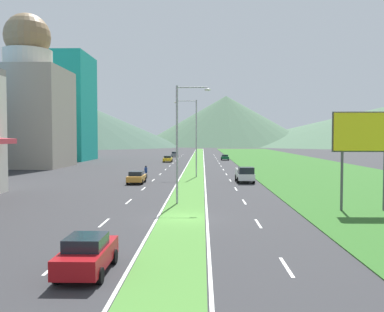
% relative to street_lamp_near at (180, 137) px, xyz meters
% --- Properties ---
extents(ground_plane, '(600.00, 600.00, 0.00)m').
position_rel_street_lamp_near_xyz_m(ground_plane, '(0.44, -6.24, -5.72)').
color(ground_plane, '#2D2D30').
extents(grass_median, '(3.20, 240.00, 0.06)m').
position_rel_street_lamp_near_xyz_m(grass_median, '(0.44, 53.76, -5.69)').
color(grass_median, '#477F33').
rests_on(grass_median, ground_plane).
extents(grass_verge_right, '(24.00, 240.00, 0.06)m').
position_rel_street_lamp_near_xyz_m(grass_verge_right, '(21.04, 53.76, -5.69)').
color(grass_verge_right, '#2D6023').
rests_on(grass_verge_right, ground_plane).
extents(lane_dash_left_1, '(0.16, 2.80, 0.01)m').
position_rel_street_lamp_near_xyz_m(lane_dash_left_1, '(-4.66, -17.07, -5.72)').
color(lane_dash_left_1, silver).
rests_on(lane_dash_left_1, ground_plane).
extents(lane_dash_left_2, '(0.16, 2.80, 0.01)m').
position_rel_street_lamp_near_xyz_m(lane_dash_left_2, '(-4.66, -7.90, -5.72)').
color(lane_dash_left_2, silver).
rests_on(lane_dash_left_2, ground_plane).
extents(lane_dash_left_3, '(0.16, 2.80, 0.01)m').
position_rel_street_lamp_near_xyz_m(lane_dash_left_3, '(-4.66, 1.27, -5.72)').
color(lane_dash_left_3, silver).
rests_on(lane_dash_left_3, ground_plane).
extents(lane_dash_left_4, '(0.16, 2.80, 0.01)m').
position_rel_street_lamp_near_xyz_m(lane_dash_left_4, '(-4.66, 10.44, -5.72)').
color(lane_dash_left_4, silver).
rests_on(lane_dash_left_4, ground_plane).
extents(lane_dash_left_5, '(0.16, 2.80, 0.01)m').
position_rel_street_lamp_near_xyz_m(lane_dash_left_5, '(-4.66, 19.61, -5.72)').
color(lane_dash_left_5, silver).
rests_on(lane_dash_left_5, ground_plane).
extents(lane_dash_left_6, '(0.16, 2.80, 0.01)m').
position_rel_street_lamp_near_xyz_m(lane_dash_left_6, '(-4.66, 28.78, -5.72)').
color(lane_dash_left_6, silver).
rests_on(lane_dash_left_6, ground_plane).
extents(lane_dash_left_7, '(0.16, 2.80, 0.01)m').
position_rel_street_lamp_near_xyz_m(lane_dash_left_7, '(-4.66, 37.94, -5.72)').
color(lane_dash_left_7, silver).
rests_on(lane_dash_left_7, ground_plane).
extents(lane_dash_left_8, '(0.16, 2.80, 0.01)m').
position_rel_street_lamp_near_xyz_m(lane_dash_left_8, '(-4.66, 47.11, -5.72)').
color(lane_dash_left_8, silver).
rests_on(lane_dash_left_8, ground_plane).
extents(lane_dash_left_9, '(0.16, 2.80, 0.01)m').
position_rel_street_lamp_near_xyz_m(lane_dash_left_9, '(-4.66, 56.28, -5.72)').
color(lane_dash_left_9, silver).
rests_on(lane_dash_left_9, ground_plane).
extents(lane_dash_left_10, '(0.16, 2.80, 0.01)m').
position_rel_street_lamp_near_xyz_m(lane_dash_left_10, '(-4.66, 65.45, -5.72)').
color(lane_dash_left_10, silver).
rests_on(lane_dash_left_10, ground_plane).
extents(lane_dash_left_11, '(0.16, 2.80, 0.01)m').
position_rel_street_lamp_near_xyz_m(lane_dash_left_11, '(-4.66, 74.62, -5.72)').
color(lane_dash_left_11, silver).
rests_on(lane_dash_left_11, ground_plane).
extents(lane_dash_left_12, '(0.16, 2.80, 0.01)m').
position_rel_street_lamp_near_xyz_m(lane_dash_left_12, '(-4.66, 83.79, -5.72)').
color(lane_dash_left_12, silver).
rests_on(lane_dash_left_12, ground_plane).
extents(lane_dash_left_13, '(0.16, 2.80, 0.01)m').
position_rel_street_lamp_near_xyz_m(lane_dash_left_13, '(-4.66, 92.96, -5.72)').
color(lane_dash_left_13, silver).
rests_on(lane_dash_left_13, ground_plane).
extents(lane_dash_left_14, '(0.16, 2.80, 0.01)m').
position_rel_street_lamp_near_xyz_m(lane_dash_left_14, '(-4.66, 102.13, -5.72)').
color(lane_dash_left_14, silver).
rests_on(lane_dash_left_14, ground_plane).
extents(lane_dash_right_1, '(0.16, 2.80, 0.01)m').
position_rel_street_lamp_near_xyz_m(lane_dash_right_1, '(5.54, -17.07, -5.72)').
color(lane_dash_right_1, silver).
rests_on(lane_dash_right_1, ground_plane).
extents(lane_dash_right_2, '(0.16, 2.80, 0.01)m').
position_rel_street_lamp_near_xyz_m(lane_dash_right_2, '(5.54, -7.90, -5.72)').
color(lane_dash_right_2, silver).
rests_on(lane_dash_right_2, ground_plane).
extents(lane_dash_right_3, '(0.16, 2.80, 0.01)m').
position_rel_street_lamp_near_xyz_m(lane_dash_right_3, '(5.54, 1.27, -5.72)').
color(lane_dash_right_3, silver).
rests_on(lane_dash_right_3, ground_plane).
extents(lane_dash_right_4, '(0.16, 2.80, 0.01)m').
position_rel_street_lamp_near_xyz_m(lane_dash_right_4, '(5.54, 10.44, -5.72)').
color(lane_dash_right_4, silver).
rests_on(lane_dash_right_4, ground_plane).
extents(lane_dash_right_5, '(0.16, 2.80, 0.01)m').
position_rel_street_lamp_near_xyz_m(lane_dash_right_5, '(5.54, 19.61, -5.72)').
color(lane_dash_right_5, silver).
rests_on(lane_dash_right_5, ground_plane).
extents(lane_dash_right_6, '(0.16, 2.80, 0.01)m').
position_rel_street_lamp_near_xyz_m(lane_dash_right_6, '(5.54, 28.78, -5.72)').
color(lane_dash_right_6, silver).
rests_on(lane_dash_right_6, ground_plane).
extents(lane_dash_right_7, '(0.16, 2.80, 0.01)m').
position_rel_street_lamp_near_xyz_m(lane_dash_right_7, '(5.54, 37.94, -5.72)').
color(lane_dash_right_7, silver).
rests_on(lane_dash_right_7, ground_plane).
extents(lane_dash_right_8, '(0.16, 2.80, 0.01)m').
position_rel_street_lamp_near_xyz_m(lane_dash_right_8, '(5.54, 47.11, -5.72)').
color(lane_dash_right_8, silver).
rests_on(lane_dash_right_8, ground_plane).
extents(lane_dash_right_9, '(0.16, 2.80, 0.01)m').
position_rel_street_lamp_near_xyz_m(lane_dash_right_9, '(5.54, 56.28, -5.72)').
color(lane_dash_right_9, silver).
rests_on(lane_dash_right_9, ground_plane).
extents(lane_dash_right_10, '(0.16, 2.80, 0.01)m').
position_rel_street_lamp_near_xyz_m(lane_dash_right_10, '(5.54, 65.45, -5.72)').
color(lane_dash_right_10, silver).
rests_on(lane_dash_right_10, ground_plane).
extents(lane_dash_right_11, '(0.16, 2.80, 0.01)m').
position_rel_street_lamp_near_xyz_m(lane_dash_right_11, '(5.54, 74.62, -5.72)').
color(lane_dash_right_11, silver).
rests_on(lane_dash_right_11, ground_plane).
extents(lane_dash_right_12, '(0.16, 2.80, 0.01)m').
position_rel_street_lamp_near_xyz_m(lane_dash_right_12, '(5.54, 83.79, -5.72)').
color(lane_dash_right_12, silver).
rests_on(lane_dash_right_12, ground_plane).
extents(lane_dash_right_13, '(0.16, 2.80, 0.01)m').
position_rel_street_lamp_near_xyz_m(lane_dash_right_13, '(5.54, 92.96, -5.72)').
color(lane_dash_right_13, silver).
rests_on(lane_dash_right_13, ground_plane).
extents(lane_dash_right_14, '(0.16, 2.80, 0.01)m').
position_rel_street_lamp_near_xyz_m(lane_dash_right_14, '(5.54, 102.13, -5.72)').
color(lane_dash_right_14, silver).
rests_on(lane_dash_right_14, ground_plane).
extents(edge_line_median_left, '(0.16, 240.00, 0.01)m').
position_rel_street_lamp_near_xyz_m(edge_line_median_left, '(-1.31, 53.76, -5.72)').
color(edge_line_median_left, silver).
rests_on(edge_line_median_left, ground_plane).
extents(edge_line_median_right, '(0.16, 240.00, 0.01)m').
position_rel_street_lamp_near_xyz_m(edge_line_median_right, '(2.19, 53.76, -5.72)').
color(edge_line_median_right, silver).
rests_on(edge_line_median_right, ground_plane).
extents(domed_building, '(14.04, 14.04, 29.06)m').
position_rel_street_lamp_near_xyz_m(domed_building, '(-31.32, 43.53, 6.45)').
color(domed_building, '#9E9384').
rests_on(domed_building, ground_plane).
extents(midrise_colored, '(15.00, 15.00, 26.07)m').
position_rel_street_lamp_near_xyz_m(midrise_colored, '(-33.59, 67.41, 7.32)').
color(midrise_colored, teal).
rests_on(midrise_colored, ground_plane).
extents(hill_far_left, '(143.77, 143.77, 30.87)m').
position_rel_street_lamp_near_xyz_m(hill_far_left, '(-81.94, 216.96, 9.71)').
color(hill_far_left, '#3D5647').
rests_on(hill_far_left, ground_plane).
extents(hill_far_center, '(121.02, 121.02, 34.43)m').
position_rel_street_lamp_near_xyz_m(hill_far_center, '(18.12, 253.57, 11.49)').
color(hill_far_center, '#47664C').
rests_on(hill_far_center, ground_plane).
extents(hill_far_right, '(232.59, 232.59, 27.04)m').
position_rel_street_lamp_near_xyz_m(hill_far_right, '(128.62, 261.47, 7.80)').
color(hill_far_right, '#47664C').
rests_on(hill_far_right, ground_plane).
extents(street_lamp_near, '(2.94, 0.28, 10.02)m').
position_rel_street_lamp_near_xyz_m(street_lamp_near, '(0.00, 0.00, 0.00)').
color(street_lamp_near, '#99999E').
rests_on(street_lamp_near, ground_plane).
extents(street_lamp_mid, '(3.29, 0.37, 11.00)m').
position_rel_street_lamp_near_xyz_m(street_lamp_mid, '(0.65, 23.90, 0.54)').
color(street_lamp_mid, '#99999E').
rests_on(street_lamp_mid, ground_plane).
extents(billboard_roadside, '(4.84, 0.28, 7.64)m').
position_rel_street_lamp_near_xyz_m(billboard_roadside, '(14.20, -3.03, -0.01)').
color(billboard_roadside, '#4C4C51').
rests_on(billboard_roadside, ground_plane).
extents(car_0, '(1.92, 4.04, 1.37)m').
position_rel_street_lamp_near_xyz_m(car_0, '(7.48, 69.15, -5.01)').
color(car_0, '#0C5128').
rests_on(car_0, ground_plane).
extents(car_1, '(2.04, 4.67, 1.46)m').
position_rel_street_lamp_near_xyz_m(car_1, '(-6.19, 60.50, -4.97)').
color(car_1, yellow).
rests_on(car_1, ground_plane).
extents(car_2, '(1.95, 4.39, 1.52)m').
position_rel_street_lamp_near_xyz_m(car_2, '(-6.33, 86.22, -4.95)').
color(car_2, slate).
rests_on(car_2, ground_plane).
extents(car_3, '(1.91, 4.17, 1.61)m').
position_rel_street_lamp_near_xyz_m(car_3, '(-2.94, -18.09, -4.91)').
color(car_3, maroon).
rests_on(car_3, ground_plane).
extents(car_4, '(2.01, 4.15, 1.51)m').
position_rel_street_lamp_near_xyz_m(car_4, '(-6.29, 15.73, -4.96)').
color(car_4, '#C6842D').
rests_on(car_4, ground_plane).
extents(pickup_truck_0, '(2.18, 5.40, 2.00)m').
position_rel_street_lamp_near_xyz_m(pickup_truck_0, '(7.24, 17.49, -4.74)').
color(pickup_truck_0, silver).
rests_on(pickup_truck_0, ground_plane).
extents(motorcycle_rider, '(0.36, 2.00, 1.80)m').
position_rel_street_lamp_near_xyz_m(motorcycle_rider, '(-5.94, 21.79, -4.98)').
color(motorcycle_rider, black).
rests_on(motorcycle_rider, ground_plane).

